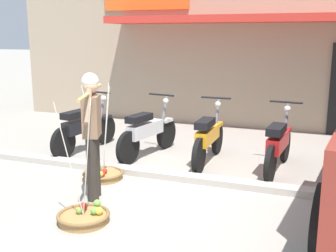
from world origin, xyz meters
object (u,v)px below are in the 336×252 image
fruit_vendor (92,128)px  motorcycle_second_in_row (147,132)px  motorcycle_end_of_row (279,145)px  motorcycle_nearest_shop (84,128)px  motorcycle_third_in_row (208,138)px  fruit_basket_right_side (103,174)px  fruit_basket_left_side (84,216)px

fruit_vendor → motorcycle_second_in_row: bearing=93.3°
motorcycle_end_of_row → motorcycle_second_in_row: bearing=178.2°
motorcycle_nearest_shop → fruit_vendor: bearing=-55.2°
motorcycle_third_in_row → motorcycle_end_of_row: size_ratio=1.00×
fruit_vendor → fruit_basket_right_side: fruit_vendor is taller
fruit_vendor → motorcycle_third_in_row: size_ratio=0.93×
motorcycle_third_in_row → motorcycle_second_in_row: bearing=179.0°
motorcycle_nearest_shop → fruit_basket_left_side: bearing=-58.4°
motorcycle_second_in_row → motorcycle_third_in_row: same height
motorcycle_nearest_shop → motorcycle_end_of_row: 3.56m
motorcycle_second_in_row → motorcycle_third_in_row: (1.15, -0.02, 0.00)m
motorcycle_end_of_row → fruit_vendor: bearing=-137.5°
motorcycle_third_in_row → motorcycle_nearest_shop: bearing=-177.8°
fruit_basket_right_side → motorcycle_third_in_row: size_ratio=0.80×
fruit_vendor → motorcycle_end_of_row: size_ratio=0.93×
fruit_basket_left_side → motorcycle_end_of_row: size_ratio=0.80×
fruit_vendor → motorcycle_end_of_row: 3.02m
fruit_basket_left_side → motorcycle_nearest_shop: bearing=121.6°
fruit_vendor → fruit_basket_right_side: 1.18m
fruit_basket_left_side → motorcycle_second_in_row: size_ratio=0.80×
fruit_basket_left_side → motorcycle_second_in_row: bearing=98.1°
fruit_basket_right_side → motorcycle_third_in_row: fruit_basket_right_side is taller
motorcycle_nearest_shop → motorcycle_end_of_row: bearing=0.6°
fruit_basket_right_side → motorcycle_end_of_row: size_ratio=0.80×
fruit_vendor → motorcycle_end_of_row: bearing=42.5°
fruit_basket_left_side → motorcycle_third_in_row: size_ratio=0.80×
fruit_vendor → motorcycle_second_in_row: 2.15m
fruit_basket_right_side → motorcycle_nearest_shop: fruit_basket_right_side is taller
fruit_basket_right_side → motorcycle_nearest_shop: 1.72m
fruit_basket_right_side → motorcycle_second_in_row: size_ratio=0.80×
fruit_vendor → fruit_basket_right_side: (-0.27, 0.71, -0.90)m
fruit_basket_left_side → motorcycle_end_of_row: fruit_basket_left_side is taller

